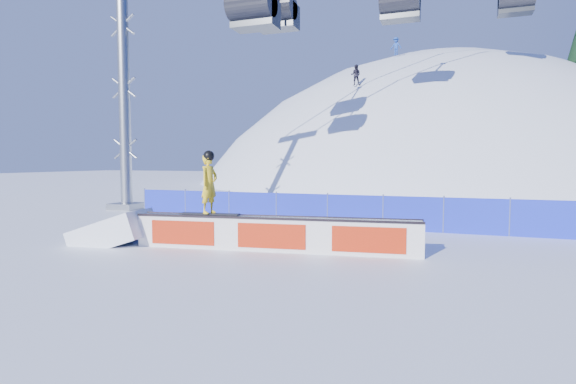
% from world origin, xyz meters
% --- Properties ---
extents(ground, '(160.00, 160.00, 0.00)m').
position_xyz_m(ground, '(0.00, 0.00, 0.00)').
color(ground, white).
rests_on(ground, ground).
extents(snow_hill, '(64.00, 64.00, 64.00)m').
position_xyz_m(snow_hill, '(0.00, 42.00, -18.00)').
color(snow_hill, silver).
rests_on(snow_hill, ground).
extents(safety_fence, '(22.05, 0.05, 1.30)m').
position_xyz_m(safety_fence, '(0.00, 4.50, 0.60)').
color(safety_fence, '#1728C3').
rests_on(safety_fence, ground).
extents(rail_box, '(7.78, 1.50, 0.93)m').
position_xyz_m(rail_box, '(-3.26, -0.19, 0.46)').
color(rail_box, white).
rests_on(rail_box, ground).
extents(snow_ramp, '(2.40, 1.67, 1.40)m').
position_xyz_m(snow_ramp, '(-8.08, -0.79, 0.00)').
color(snow_ramp, white).
rests_on(snow_ramp, ground).
extents(snowboarder, '(1.72, 0.65, 1.77)m').
position_xyz_m(snowboarder, '(-5.07, -0.41, 1.80)').
color(snowboarder, black).
rests_on(snowboarder, rail_box).
extents(distant_skiers, '(19.68, 8.17, 7.16)m').
position_xyz_m(distant_skiers, '(2.08, 29.11, 10.56)').
color(distant_skiers, black).
rests_on(distant_skiers, ground).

